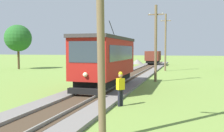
{
  "coord_description": "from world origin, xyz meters",
  "views": [
    {
      "loc": [
        5.5,
        2.88,
        2.9
      ],
      "look_at": [
        -0.15,
        22.51,
        1.56
      ],
      "focal_mm": 40.19,
      "sensor_mm": 36.0,
      "label": 1
    }
  ],
  "objects_px": {
    "gravel_pile": "(137,62)",
    "track_worker": "(120,87)",
    "red_tram": "(106,59)",
    "utility_pole_mid": "(156,43)",
    "tree_left_far": "(18,38)",
    "utility_pole_near_tram": "(100,15)",
    "utility_pole_far": "(165,42)",
    "freight_car": "(153,57)"
  },
  "relations": [
    {
      "from": "red_tram",
      "to": "tree_left_far",
      "type": "relative_size",
      "value": 1.29
    },
    {
      "from": "utility_pole_far",
      "to": "tree_left_far",
      "type": "height_order",
      "value": "utility_pole_far"
    },
    {
      "from": "utility_pole_mid",
      "to": "track_worker",
      "type": "relative_size",
      "value": 3.84
    },
    {
      "from": "utility_pole_near_tram",
      "to": "tree_left_far",
      "type": "height_order",
      "value": "utility_pole_near_tram"
    },
    {
      "from": "utility_pole_mid",
      "to": "tree_left_far",
      "type": "distance_m",
      "value": 23.36
    },
    {
      "from": "red_tram",
      "to": "utility_pole_near_tram",
      "type": "distance_m",
      "value": 10.81
    },
    {
      "from": "utility_pole_mid",
      "to": "gravel_pile",
      "type": "bearing_deg",
      "value": 103.65
    },
    {
      "from": "utility_pole_far",
      "to": "gravel_pile",
      "type": "relative_size",
      "value": 3.02
    },
    {
      "from": "freight_car",
      "to": "gravel_pile",
      "type": "distance_m",
      "value": 5.25
    },
    {
      "from": "freight_car",
      "to": "gravel_pile",
      "type": "xyz_separation_m",
      "value": [
        -3.63,
        3.63,
        -1.07
      ]
    },
    {
      "from": "utility_pole_near_tram",
      "to": "utility_pole_far",
      "type": "distance_m",
      "value": 27.37
    },
    {
      "from": "red_tram",
      "to": "track_worker",
      "type": "relative_size",
      "value": 4.79
    },
    {
      "from": "utility_pole_near_tram",
      "to": "tree_left_far",
      "type": "relative_size",
      "value": 1.16
    },
    {
      "from": "red_tram",
      "to": "utility_pole_near_tram",
      "type": "height_order",
      "value": "utility_pole_near_tram"
    },
    {
      "from": "track_worker",
      "to": "utility_pole_mid",
      "type": "bearing_deg",
      "value": 126.34
    },
    {
      "from": "track_worker",
      "to": "gravel_pile",
      "type": "bearing_deg",
      "value": 138.9
    },
    {
      "from": "red_tram",
      "to": "freight_car",
      "type": "distance_m",
      "value": 28.99
    },
    {
      "from": "track_worker",
      "to": "tree_left_far",
      "type": "distance_m",
      "value": 28.87
    },
    {
      "from": "utility_pole_near_tram",
      "to": "utility_pole_mid",
      "type": "distance_m",
      "value": 15.38
    },
    {
      "from": "utility_pole_near_tram",
      "to": "gravel_pile",
      "type": "distance_m",
      "value": 43.5
    },
    {
      "from": "utility_pole_far",
      "to": "tree_left_far",
      "type": "relative_size",
      "value": 1.17
    },
    {
      "from": "utility_pole_mid",
      "to": "gravel_pile",
      "type": "xyz_separation_m",
      "value": [
        -6.67,
        27.47,
        -3.03
      ]
    },
    {
      "from": "freight_car",
      "to": "track_worker",
      "type": "bearing_deg",
      "value": -85.97
    },
    {
      "from": "tree_left_far",
      "to": "freight_car",
      "type": "bearing_deg",
      "value": 38.21
    },
    {
      "from": "tree_left_far",
      "to": "track_worker",
      "type": "bearing_deg",
      "value": -43.69
    },
    {
      "from": "freight_car",
      "to": "utility_pole_far",
      "type": "distance_m",
      "value": 12.45
    },
    {
      "from": "tree_left_far",
      "to": "gravel_pile",
      "type": "bearing_deg",
      "value": 50.88
    },
    {
      "from": "red_tram",
      "to": "track_worker",
      "type": "height_order",
      "value": "red_tram"
    },
    {
      "from": "red_tram",
      "to": "gravel_pile",
      "type": "distance_m",
      "value": 32.86
    },
    {
      "from": "freight_car",
      "to": "utility_pole_far",
      "type": "height_order",
      "value": "utility_pole_far"
    },
    {
      "from": "freight_car",
      "to": "utility_pole_near_tram",
      "type": "bearing_deg",
      "value": -85.57
    },
    {
      "from": "red_tram",
      "to": "gravel_pile",
      "type": "xyz_separation_m",
      "value": [
        -3.63,
        32.61,
        -1.71
      ]
    },
    {
      "from": "utility_pole_far",
      "to": "tree_left_far",
      "type": "bearing_deg",
      "value": -173.13
    },
    {
      "from": "utility_pole_near_tram",
      "to": "track_worker",
      "type": "bearing_deg",
      "value": 97.16
    },
    {
      "from": "gravel_pile",
      "to": "tree_left_far",
      "type": "distance_m",
      "value": 23.61
    },
    {
      "from": "red_tram",
      "to": "utility_pole_near_tram",
      "type": "xyz_separation_m",
      "value": [
        3.04,
        -10.23,
        1.74
      ]
    },
    {
      "from": "freight_car",
      "to": "gravel_pile",
      "type": "bearing_deg",
      "value": 134.98
    },
    {
      "from": "gravel_pile",
      "to": "track_worker",
      "type": "xyz_separation_m",
      "value": [
        6.04,
        -37.83,
        0.5
      ]
    },
    {
      "from": "freight_car",
      "to": "utility_pole_far",
      "type": "bearing_deg",
      "value": -75.59
    },
    {
      "from": "freight_car",
      "to": "track_worker",
      "type": "distance_m",
      "value": 34.28
    },
    {
      "from": "utility_pole_far",
      "to": "track_worker",
      "type": "relative_size",
      "value": 4.32
    },
    {
      "from": "red_tram",
      "to": "utility_pole_mid",
      "type": "relative_size",
      "value": 1.25
    }
  ]
}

